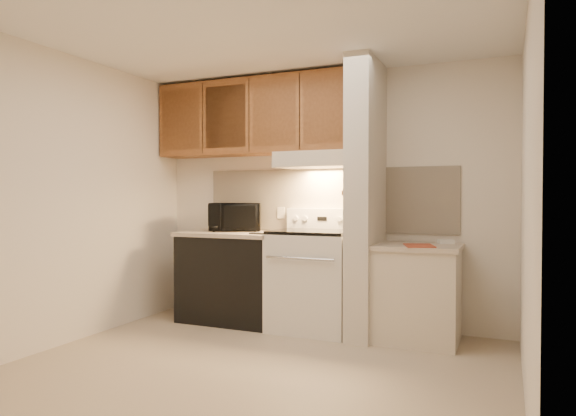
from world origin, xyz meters
The scene contains 50 objects.
floor centered at (0.00, 0.00, 0.00)m, with size 3.60×3.60×0.00m, color tan.
ceiling centered at (0.00, 0.00, 2.50)m, with size 3.60×3.60×0.00m, color white.
wall_back centered at (0.00, 1.50, 1.25)m, with size 3.60×0.02×2.50m, color silver.
wall_left centered at (-1.80, 0.00, 1.25)m, with size 0.02×3.00×2.50m, color silver.
wall_right centered at (1.80, 0.00, 1.25)m, with size 0.02×3.00×2.50m, color silver.
backsplash centered at (0.00, 1.49, 1.24)m, with size 2.60×0.02×0.63m, color #FFECD0.
range_body centered at (0.00, 1.16, 0.46)m, with size 0.76×0.65×0.92m, color silver.
oven_window centered at (0.00, 0.84, 0.50)m, with size 0.50×0.01×0.30m, color black.
oven_handle centered at (0.00, 0.80, 0.72)m, with size 0.02×0.02×0.65m, color silver.
cooktop centered at (0.00, 1.16, 0.94)m, with size 0.74×0.64×0.03m, color black.
range_backguard centered at (0.00, 1.44, 1.05)m, with size 0.76×0.08×0.20m, color silver.
range_display centered at (0.00, 1.40, 1.05)m, with size 0.10×0.01×0.04m, color black.
range_knob_left_outer centered at (-0.28, 1.40, 1.05)m, with size 0.05×0.05×0.02m, color silver.
range_knob_left_inner centered at (-0.18, 1.40, 1.05)m, with size 0.05×0.05×0.02m, color silver.
range_knob_right_inner centered at (0.18, 1.40, 1.05)m, with size 0.05×0.05×0.02m, color silver.
range_knob_right_outer centered at (0.28, 1.40, 1.05)m, with size 0.05×0.05×0.02m, color silver.
dishwasher_front centered at (-0.88, 1.17, 0.43)m, with size 1.00×0.63×0.87m, color black.
left_countertop centered at (-0.88, 1.17, 0.89)m, with size 1.04×0.67×0.04m, color #BCAB97.
spoon_rest centered at (-0.48, 0.97, 0.92)m, with size 0.20×0.06×0.01m, color black.
teal_jar centered at (-1.17, 1.39, 0.96)m, with size 0.09×0.09×0.10m, color #2E6557.
outlet centered at (-0.48, 1.48, 1.10)m, with size 0.08×0.01×0.12m, color beige.
microwave centered at (-0.93, 1.31, 1.06)m, with size 0.53×0.36×0.29m, color black.
partition_pillar centered at (0.51, 1.15, 1.25)m, with size 0.22×0.70×2.50m, color beige.
pillar_trim centered at (0.39, 1.15, 1.30)m, with size 0.01×0.70×0.04m, color brown.
knife_strip centered at (0.39, 1.10, 1.32)m, with size 0.02×0.42×0.04m, color black.
knife_blade_a centered at (0.38, 0.94, 1.22)m, with size 0.01×0.04×0.16m, color silver.
knife_handle_a centered at (0.38, 0.94, 1.37)m, with size 0.02×0.02×0.10m, color black.
knife_blade_b centered at (0.38, 1.03, 1.21)m, with size 0.01×0.04×0.18m, color silver.
knife_handle_b centered at (0.38, 1.01, 1.37)m, with size 0.02×0.02×0.10m, color black.
knife_blade_c centered at (0.38, 1.10, 1.20)m, with size 0.01×0.04×0.20m, color silver.
knife_handle_c centered at (0.38, 1.09, 1.37)m, with size 0.02×0.02×0.10m, color black.
knife_blade_d centered at (0.38, 1.19, 1.22)m, with size 0.01×0.04×0.16m, color silver.
knife_handle_d centered at (0.38, 1.18, 1.37)m, with size 0.02×0.02×0.10m, color black.
knife_blade_e centered at (0.38, 1.27, 1.21)m, with size 0.01×0.04×0.18m, color silver.
knife_handle_e centered at (0.38, 1.25, 1.37)m, with size 0.02×0.02×0.10m, color black.
oven_mitt centered at (0.38, 1.32, 1.17)m, with size 0.03×0.09×0.22m, color slate.
right_cab_base centered at (0.97, 1.15, 0.40)m, with size 0.70×0.60×0.81m, color beige.
right_countertop centered at (0.97, 1.15, 0.83)m, with size 0.74×0.64×0.04m, color #BCAB97.
red_folder centered at (1.01, 1.00, 0.86)m, with size 0.23×0.31×0.01m, color #9B3C26.
white_box centered at (1.19, 1.33, 0.87)m, with size 0.13×0.09×0.04m, color white.
range_hood centered at (0.00, 1.28, 1.62)m, with size 0.78×0.44×0.15m, color beige.
hood_lip centered at (0.00, 1.07, 1.58)m, with size 0.78×0.04×0.06m, color beige.
upper_cabinets centered at (-0.69, 1.32, 2.08)m, with size 2.18×0.33×0.77m, color brown.
cab_door_a centered at (-1.51, 1.17, 2.08)m, with size 0.46×0.01×0.63m, color brown.
cab_gap_a centered at (-1.23, 1.16, 2.08)m, with size 0.01×0.01×0.73m, color black.
cab_door_b centered at (-0.96, 1.17, 2.08)m, with size 0.46×0.01×0.63m, color brown.
cab_gap_b centered at (-0.69, 1.16, 2.08)m, with size 0.01×0.01×0.73m, color black.
cab_door_c centered at (-0.42, 1.17, 2.08)m, with size 0.46×0.01×0.63m, color brown.
cab_gap_c centered at (-0.14, 1.16, 2.08)m, with size 0.01×0.01×0.73m, color black.
cab_door_d centered at (0.13, 1.17, 2.08)m, with size 0.46×0.01×0.63m, color brown.
Camera 1 is at (1.69, -3.40, 1.27)m, focal length 32.00 mm.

